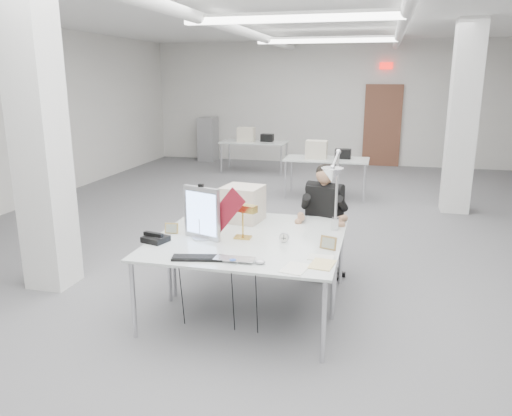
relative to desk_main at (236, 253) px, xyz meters
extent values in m
cube|color=#5C5C5E|center=(0.00, 2.50, -0.75)|extent=(10.00, 14.00, 0.02)
cube|color=silver|center=(0.00, 9.51, 0.86)|extent=(10.00, 0.02, 3.20)
cube|color=white|center=(-2.30, 0.50, 0.86)|extent=(0.45, 0.45, 3.20)
cube|color=white|center=(2.50, 5.00, 0.86)|extent=(0.45, 0.45, 3.20)
cube|color=brown|center=(1.20, 9.44, 0.31)|extent=(0.95, 0.08, 2.10)
cube|color=red|center=(1.20, 9.40, 1.81)|extent=(0.32, 0.06, 0.16)
cylinder|color=silver|center=(-1.20, 2.50, 2.28)|extent=(0.16, 13.60, 0.16)
cylinder|color=silver|center=(1.40, 2.50, 2.28)|extent=(0.16, 13.60, 0.16)
cube|color=white|center=(0.00, 2.50, 2.24)|extent=(2.80, 0.14, 0.08)
cube|color=white|center=(0.00, 6.50, 2.24)|extent=(2.80, 0.14, 0.08)
cube|color=silver|center=(0.00, 0.00, 0.00)|extent=(1.80, 0.90, 0.02)
cube|color=silver|center=(0.00, 0.90, 0.00)|extent=(1.80, 0.90, 0.02)
cube|color=silver|center=(0.20, 5.50, 0.00)|extent=(1.60, 0.80, 0.02)
cube|color=silver|center=(-1.80, 7.70, 0.00)|extent=(1.60, 0.80, 0.02)
cube|color=gray|center=(-3.50, 9.15, -0.14)|extent=(0.45, 0.55, 1.20)
cube|color=#B2B3B7|center=(-0.43, 0.29, 0.27)|extent=(0.40, 0.18, 0.51)
cube|color=maroon|center=(-0.17, 0.25, 0.32)|extent=(0.42, 0.13, 0.46)
cube|color=black|center=(-0.27, -0.26, 0.02)|extent=(0.46, 0.23, 0.02)
imported|color=#AEAEB2|center=(0.05, -0.28, 0.03)|extent=(0.35, 0.23, 0.03)
ellipsoid|color=#ABABB0|center=(0.28, -0.25, 0.03)|extent=(0.10, 0.07, 0.04)
cube|color=black|center=(-0.82, 0.08, 0.04)|extent=(0.26, 0.25, 0.05)
cube|color=tan|center=(-0.78, 0.36, 0.07)|extent=(0.14, 0.05, 0.11)
cube|color=#A47E47|center=(0.79, 0.27, 0.07)|extent=(0.16, 0.09, 0.12)
cylinder|color=#BBBCC1|center=(0.37, 0.36, 0.06)|extent=(0.10, 0.04, 0.09)
cube|color=white|center=(0.58, -0.27, 0.02)|extent=(0.24, 0.30, 0.01)
cube|color=#E3CB88|center=(0.79, -0.14, 0.02)|extent=(0.22, 0.28, 0.01)
cube|color=silver|center=(0.75, 0.02, 0.02)|extent=(0.22, 0.16, 0.01)
cube|color=beige|center=(-0.21, 0.98, 0.20)|extent=(0.45, 0.43, 0.38)
camera|label=1|loc=(1.20, -4.05, 1.53)|focal=35.00mm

